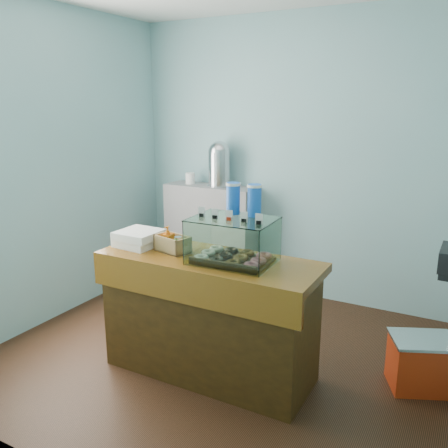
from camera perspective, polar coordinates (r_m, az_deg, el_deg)
The scene contains 9 objects.
ground at distance 3.91m, azimuth 0.17°, elevation -15.60°, with size 3.50×3.50×0.00m, color black.
room_shell at distance 3.39m, azimuth 0.65°, elevation 10.13°, with size 3.54×3.04×2.82m.
counter at distance 3.51m, azimuth -1.83°, elevation -10.93°, with size 1.60×0.60×0.90m.
back_shelf at distance 5.18m, azimuth -1.63°, elevation -1.38°, with size 1.00×0.32×1.10m, color gray.
display_case at distance 3.23m, azimuth 1.40°, elevation -1.47°, with size 0.57×0.43×0.52m.
condiment_crate at distance 3.48m, azimuth -6.31°, elevation -2.26°, with size 0.28×0.20×0.18m.
pastry_boxes at distance 3.66m, azimuth -10.19°, elevation -1.68°, with size 0.32×0.32×0.12m.
coffee_urn at distance 4.99m, azimuth -0.56°, elevation 7.39°, with size 0.26×0.26×0.47m.
red_cooler at distance 3.72m, azimuth 22.64°, elevation -15.18°, with size 0.52×0.47×0.38m.
Camera 1 is at (1.61, -2.98, 1.96)m, focal length 38.00 mm.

